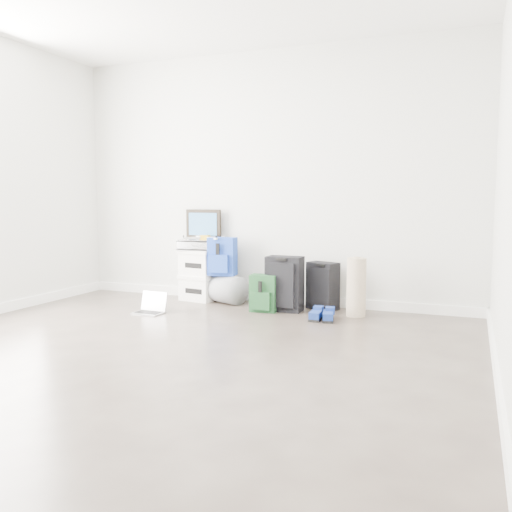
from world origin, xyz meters
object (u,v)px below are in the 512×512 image
at_px(laptop, 151,308).
at_px(boxes_stack, 200,275).
at_px(briefcase, 199,245).
at_px(carry_on, 323,286).
at_px(large_suitcase, 284,284).
at_px(duffel_bag, 223,289).

bearing_deg(laptop, boxes_stack, 83.94).
bearing_deg(briefcase, carry_on, -2.89).
bearing_deg(carry_on, boxes_stack, -157.28).
height_order(briefcase, laptop, briefcase).
bearing_deg(briefcase, boxes_stack, 86.97).
bearing_deg(boxes_stack, large_suitcase, -2.88).
relative_size(briefcase, large_suitcase, 0.74).
relative_size(briefcase, duffel_bag, 0.83).
relative_size(briefcase, laptop, 1.36).
height_order(duffel_bag, large_suitcase, large_suitcase).
height_order(briefcase, duffel_bag, briefcase).
bearing_deg(carry_on, large_suitcase, -123.59).
bearing_deg(laptop, duffel_bag, 63.35).
relative_size(duffel_bag, laptop, 1.64).
bearing_deg(laptop, briefcase, 83.94).
distance_m(briefcase, laptop, 1.00).
bearing_deg(duffel_bag, briefcase, -164.15).
bearing_deg(large_suitcase, boxes_stack, 168.47).
relative_size(large_suitcase, carry_on, 1.14).
height_order(large_suitcase, laptop, large_suitcase).
xyz_separation_m(briefcase, laptop, (-0.13, -0.80, -0.57)).
xyz_separation_m(large_suitcase, carry_on, (0.34, 0.23, -0.03)).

